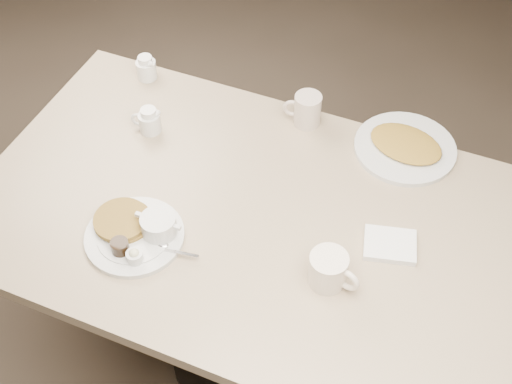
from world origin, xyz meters
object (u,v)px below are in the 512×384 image
at_px(creamer_right, 146,68).
at_px(hash_plate, 405,147).
at_px(main_plate, 137,231).
at_px(diner_table, 253,253).
at_px(coffee_mug_far, 307,110).
at_px(coffee_mug_near, 329,270).
at_px(creamer_left, 149,121).

xyz_separation_m(creamer_right, hash_plate, (0.84, -0.00, -0.02)).
bearing_deg(hash_plate, main_plate, -134.01).
relative_size(diner_table, coffee_mug_far, 12.36).
bearing_deg(coffee_mug_far, coffee_mug_near, -64.43).
relative_size(coffee_mug_near, creamer_right, 1.69).
distance_m(coffee_mug_near, coffee_mug_far, 0.56).
height_order(main_plate, creamer_right, creamer_right).
xyz_separation_m(main_plate, hash_plate, (0.55, 0.57, -0.01)).
xyz_separation_m(coffee_mug_far, creamer_right, (-0.54, 0.00, -0.01)).
bearing_deg(main_plate, creamer_right, 116.65).
bearing_deg(creamer_left, coffee_mug_near, -24.66).
distance_m(main_plate, creamer_left, 0.40).
bearing_deg(hash_plate, coffee_mug_far, -179.67).
relative_size(main_plate, creamer_right, 3.70).
height_order(main_plate, coffee_mug_far, coffee_mug_far).
distance_m(main_plate, coffee_mug_far, 0.62).
xyz_separation_m(coffee_mug_far, creamer_left, (-0.41, -0.21, -0.01)).
relative_size(coffee_mug_far, hash_plate, 0.35).
bearing_deg(main_plate, diner_table, 36.53).
xyz_separation_m(main_plate, creamer_left, (-0.16, 0.36, 0.01)).
bearing_deg(diner_table, creamer_right, 143.67).
height_order(diner_table, coffee_mug_far, coffee_mug_far).
height_order(main_plate, creamer_left, creamer_left).
height_order(diner_table, creamer_left, creamer_left).
distance_m(coffee_mug_near, creamer_left, 0.72).
xyz_separation_m(main_plate, creamer_right, (-0.29, 0.57, 0.01)).
relative_size(main_plate, creamer_left, 3.32).
distance_m(creamer_left, creamer_right, 0.25).
distance_m(diner_table, main_plate, 0.36).
relative_size(coffee_mug_near, coffee_mug_far, 1.17).
distance_m(creamer_left, hash_plate, 0.74).
relative_size(diner_table, coffee_mug_near, 10.56).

